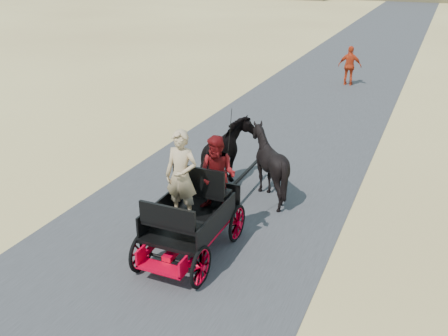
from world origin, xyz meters
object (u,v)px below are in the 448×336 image
at_px(horse_right, 268,164).
at_px(pedestrian, 350,66).
at_px(carriage, 191,237).
at_px(horse_left, 226,157).

relative_size(horse_right, pedestrian, 0.98).
bearing_deg(carriage, pedestrian, 89.05).
xyz_separation_m(horse_left, horse_right, (1.10, 0.00, 0.00)).
height_order(carriage, horse_left, horse_left).
bearing_deg(horse_right, carriage, 79.61).
relative_size(carriage, horse_right, 1.41).
xyz_separation_m(carriage, horse_right, (0.55, 3.00, 0.49)).
bearing_deg(horse_left, pedestrian, -93.82).
bearing_deg(pedestrian, horse_right, 89.70).
distance_m(carriage, pedestrian, 14.96).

